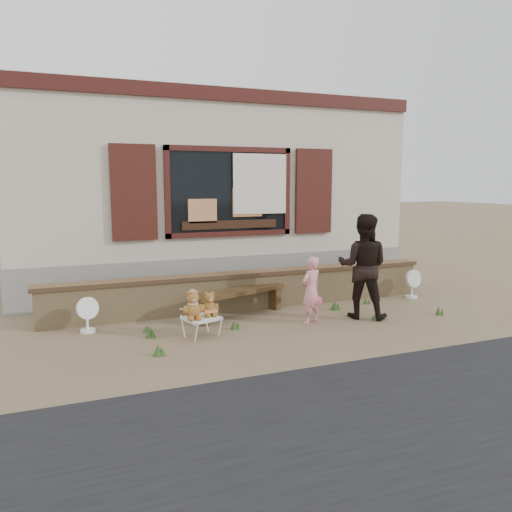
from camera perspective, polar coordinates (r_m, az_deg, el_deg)
name	(u,v)px	position (r m, az deg, el deg)	size (l,w,h in m)	color
ground	(270,323)	(8.08, 1.59, -7.62)	(80.00, 80.00, 0.00)	brown
shopfront	(196,192)	(12.02, -6.92, 7.25)	(8.04, 5.13, 4.00)	#A59985
brick_wall	(248,290)	(8.90, -0.95, -3.85)	(7.10, 0.36, 0.67)	tan
bench	(239,297)	(8.40, -2.01, -4.66)	(1.79, 0.93, 0.45)	#382613
folding_chair	(201,319)	(7.35, -6.26, -7.15)	(0.58, 0.54, 0.29)	silver
teddy_bear_left	(193,304)	(7.22, -7.24, -5.51)	(0.31, 0.26, 0.42)	brown
teddy_bear_right	(209,303)	(7.37, -5.36, -5.41)	(0.27, 0.23, 0.36)	brown
child	(311,290)	(7.98, 6.31, -3.89)	(0.39, 0.26, 1.07)	pink
adult	(363,266)	(8.40, 12.13, -1.15)	(0.84, 0.65, 1.73)	black
fan_left	(87,314)	(7.93, -18.75, -6.34)	(0.35, 0.23, 0.54)	white
fan_right	(412,284)	(10.15, 17.40, -3.04)	(0.36, 0.24, 0.56)	silver
grass_tufts	(282,321)	(7.93, 3.04, -7.39)	(4.92, 1.50, 0.16)	#334E1F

